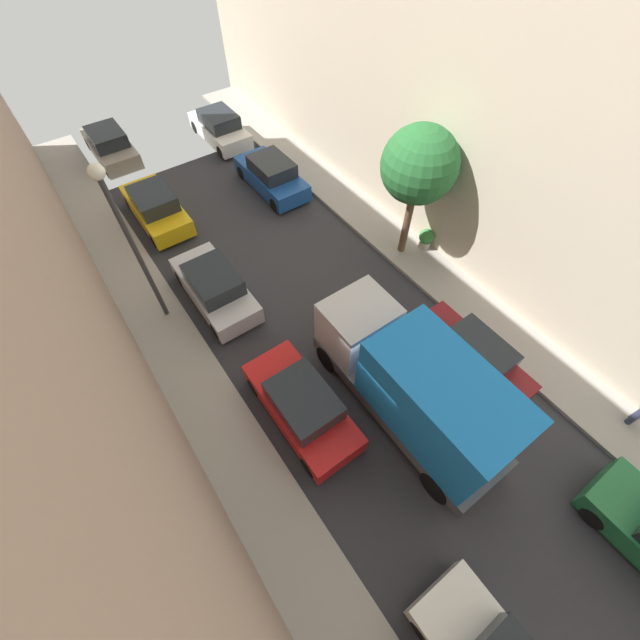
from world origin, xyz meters
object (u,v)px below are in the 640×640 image
at_px(street_tree_1, 419,166).
at_px(lamp_post, 126,230).
at_px(parked_car_left_5, 110,146).
at_px(delivery_truck, 415,386).
at_px(parked_car_left_2, 302,405).
at_px(parked_car_left_3, 215,287).
at_px(parked_car_right_4, 220,128).
at_px(parked_car_left_4, 156,207).
at_px(potted_plant_2, 426,238).
at_px(parked_car_right_2, 470,358).
at_px(parked_car_right_3, 272,175).

bearing_deg(street_tree_1, lamp_post, 164.83).
relative_size(parked_car_left_5, delivery_truck, 0.64).
distance_m(parked_car_left_2, parked_car_left_5, 17.65).
height_order(parked_car_left_3, street_tree_1, street_tree_1).
height_order(parked_car_right_4, street_tree_1, street_tree_1).
height_order(parked_car_left_2, parked_car_left_4, same).
bearing_deg(lamp_post, parked_car_left_4, 70.30).
xyz_separation_m(parked_car_left_3, potted_plant_2, (8.43, -2.53, -0.13)).
height_order(parked_car_left_4, delivery_truck, delivery_truck).
bearing_deg(parked_car_left_3, parked_car_right_4, 61.99).
relative_size(parked_car_left_3, parked_car_right_2, 1.00).
bearing_deg(parked_car_right_4, delivery_truck, -98.65).
distance_m(parked_car_left_2, parked_car_left_4, 11.53).
distance_m(parked_car_right_3, delivery_truck, 12.74).
distance_m(parked_car_left_2, delivery_truck, 3.41).
distance_m(parked_car_left_3, street_tree_1, 8.47).
bearing_deg(parked_car_left_4, street_tree_1, -46.37).
height_order(parked_car_left_2, street_tree_1, street_tree_1).
xyz_separation_m(parked_car_left_3, parked_car_right_4, (5.40, 10.15, 0.00)).
height_order(parked_car_right_2, street_tree_1, street_tree_1).
relative_size(parked_car_right_4, lamp_post, 0.69).
xyz_separation_m(parked_car_right_2, lamp_post, (-7.30, 8.01, 3.40)).
distance_m(parked_car_right_4, lamp_post, 12.64).
relative_size(parked_car_left_4, parked_car_right_3, 1.00).
xyz_separation_m(parked_car_right_3, street_tree_1, (2.08, -6.93, 3.34)).
bearing_deg(parked_car_right_4, parked_car_left_3, -118.01).
xyz_separation_m(parked_car_left_4, delivery_truck, (2.70, -13.32, 1.07)).
distance_m(parked_car_left_5, delivery_truck, 19.65).
xyz_separation_m(parked_car_left_2, street_tree_1, (7.48, 3.68, 3.34)).
bearing_deg(parked_car_right_4, parked_car_right_3, -90.00).
height_order(parked_car_left_2, parked_car_left_3, same).
bearing_deg(parked_car_left_2, parked_car_left_4, 90.00).
bearing_deg(parked_car_right_4, potted_plant_2, -76.56).
distance_m(parked_car_right_3, potted_plant_2, 7.93).
bearing_deg(parked_car_right_4, lamp_post, -126.86).
xyz_separation_m(parked_car_left_4, parked_car_right_4, (5.40, 4.43, 0.00)).
relative_size(street_tree_1, lamp_post, 0.87).
xyz_separation_m(parked_car_left_5, parked_car_right_2, (5.40, -19.44, 0.00)).
distance_m(parked_car_left_2, potted_plant_2, 9.05).
height_order(parked_car_left_4, parked_car_right_2, same).
bearing_deg(lamp_post, parked_car_right_4, 53.14).
relative_size(parked_car_left_3, delivery_truck, 0.64).
distance_m(parked_car_right_2, parked_car_right_3, 12.40).
bearing_deg(street_tree_1, parked_car_right_3, 106.74).
distance_m(parked_car_left_2, lamp_post, 7.34).
xyz_separation_m(parked_car_left_3, lamp_post, (-1.90, 0.42, 3.40)).
xyz_separation_m(parked_car_left_5, parked_car_right_4, (5.40, -1.69, 0.00)).
bearing_deg(parked_car_left_5, street_tree_1, -61.82).
bearing_deg(potted_plant_2, parked_car_left_3, 163.32).
relative_size(parked_car_right_3, street_tree_1, 0.79).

